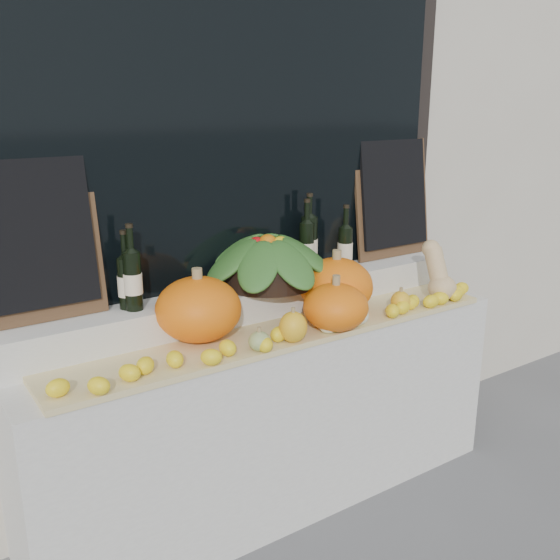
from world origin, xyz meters
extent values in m
cube|color=beige|center=(0.00, 2.25, 2.25)|extent=(7.00, 0.90, 4.50)
cube|color=black|center=(0.00, 1.80, 1.90)|extent=(2.40, 0.04, 2.10)
cube|color=black|center=(0.00, 1.77, 1.90)|extent=(2.20, 0.02, 2.00)
cube|color=silver|center=(0.00, 1.52, 0.44)|extent=(2.30, 0.55, 0.88)
cube|color=silver|center=(0.00, 1.68, 0.96)|extent=(2.30, 0.25, 0.16)
cube|color=tan|center=(0.00, 1.40, 0.89)|extent=(2.10, 0.32, 0.02)
ellipsoid|color=orange|center=(-0.36, 1.52, 1.04)|extent=(0.47, 0.47, 0.27)
ellipsoid|color=orange|center=(0.32, 1.46, 1.04)|extent=(0.41, 0.41, 0.26)
ellipsoid|color=orange|center=(0.18, 1.30, 1.01)|extent=(0.28, 0.28, 0.20)
ellipsoid|color=#DAB480|center=(0.88, 1.32, 0.97)|extent=(0.14, 0.14, 0.13)
cylinder|color=#DAB480|center=(0.88, 1.37, 1.08)|extent=(0.09, 0.14, 0.18)
sphere|color=#DAB480|center=(0.88, 1.41, 1.15)|extent=(0.09, 0.09, 0.09)
ellipsoid|color=#396B20|center=(0.17, 1.28, 0.95)|extent=(0.11, 0.11, 0.09)
cylinder|color=#917A4F|center=(0.17, 1.28, 1.01)|extent=(0.02, 0.02, 0.02)
ellipsoid|color=#396B20|center=(-0.21, 1.28, 0.94)|extent=(0.09, 0.09, 0.08)
cylinder|color=#917A4F|center=(-0.21, 1.28, 1.00)|extent=(0.02, 0.02, 0.02)
ellipsoid|color=#FCFBCA|center=(0.13, 1.28, 0.94)|extent=(0.08, 0.08, 0.06)
cylinder|color=#917A4F|center=(0.13, 1.28, 0.98)|extent=(0.02, 0.02, 0.02)
ellipsoid|color=gold|center=(-0.05, 1.28, 0.97)|extent=(0.12, 0.12, 0.13)
cylinder|color=#917A4F|center=(-0.05, 1.28, 1.05)|extent=(0.02, 0.02, 0.02)
ellipsoid|color=#FCFBCA|center=(0.30, 1.29, 0.95)|extent=(0.10, 0.10, 0.09)
cylinder|color=#917A4F|center=(0.30, 1.29, 1.00)|extent=(0.02, 0.02, 0.02)
ellipsoid|color=gold|center=(0.59, 1.31, 0.95)|extent=(0.09, 0.09, 0.10)
cylinder|color=#917A4F|center=(0.59, 1.31, 1.01)|extent=(0.02, 0.02, 0.02)
cylinder|color=black|center=(0.07, 1.66, 1.10)|extent=(0.44, 0.44, 0.11)
cylinder|color=black|center=(-0.58, 1.65, 1.16)|extent=(0.07, 0.07, 0.24)
cylinder|color=black|center=(-0.58, 1.65, 1.33)|extent=(0.03, 0.03, 0.10)
cylinder|color=beige|center=(-0.58, 1.65, 1.15)|extent=(0.08, 0.08, 0.08)
cylinder|color=black|center=(-0.58, 1.65, 1.39)|extent=(0.03, 0.03, 0.02)
cylinder|color=black|center=(-0.59, 1.69, 1.15)|extent=(0.07, 0.07, 0.21)
cylinder|color=black|center=(-0.59, 1.69, 1.30)|extent=(0.03, 0.03, 0.10)
cylinder|color=beige|center=(-0.59, 1.69, 1.14)|extent=(0.08, 0.08, 0.08)
cylinder|color=black|center=(-0.59, 1.69, 1.36)|extent=(0.03, 0.03, 0.02)
cylinder|color=black|center=(0.34, 1.70, 1.18)|extent=(0.08, 0.08, 0.28)
cylinder|color=black|center=(0.34, 1.70, 1.37)|extent=(0.03, 0.03, 0.10)
cylinder|color=beige|center=(0.34, 1.70, 1.17)|extent=(0.08, 0.08, 0.08)
cylinder|color=black|center=(0.34, 1.70, 1.43)|extent=(0.03, 0.03, 0.02)
cylinder|color=black|center=(0.31, 1.68, 1.17)|extent=(0.07, 0.07, 0.26)
cylinder|color=black|center=(0.31, 1.68, 1.35)|extent=(0.03, 0.03, 0.10)
cylinder|color=beige|center=(0.31, 1.68, 1.16)|extent=(0.08, 0.08, 0.08)
cylinder|color=black|center=(0.31, 1.68, 1.40)|extent=(0.03, 0.03, 0.02)
cylinder|color=black|center=(0.52, 1.65, 1.15)|extent=(0.07, 0.07, 0.21)
cylinder|color=black|center=(0.52, 1.65, 1.30)|extent=(0.03, 0.03, 0.10)
cylinder|color=beige|center=(0.52, 1.65, 1.14)|extent=(0.08, 0.08, 0.08)
cylinder|color=black|center=(0.52, 1.65, 1.36)|extent=(0.03, 0.03, 0.02)
cube|color=#4C331E|center=(-0.92, 1.75, 1.35)|extent=(0.50, 0.10, 0.62)
cube|color=black|center=(-0.92, 1.73, 1.38)|extent=(0.44, 0.09, 0.56)
cube|color=#4C331E|center=(0.92, 1.75, 1.35)|extent=(0.50, 0.10, 0.62)
cube|color=black|center=(0.92, 1.73, 1.38)|extent=(0.44, 0.09, 0.56)
camera|label=1|loc=(-1.43, -0.67, 1.87)|focal=40.00mm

